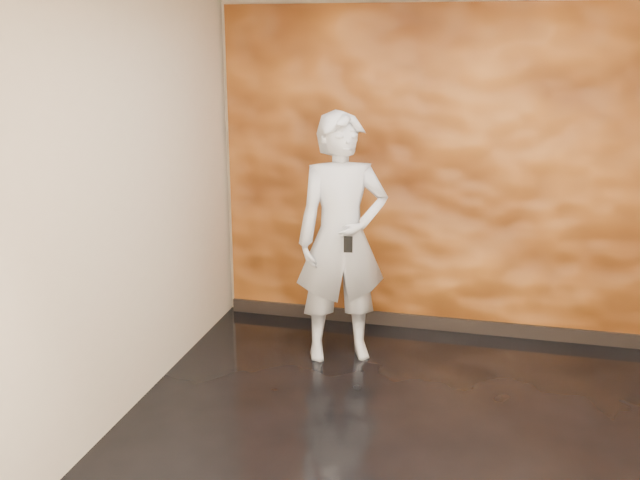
# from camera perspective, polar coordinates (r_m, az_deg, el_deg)

# --- Properties ---
(room) EXTENTS (4.02, 4.02, 2.81)m
(room) POSITION_cam_1_polar(r_m,az_deg,el_deg) (4.16, 8.64, 0.55)
(room) COLOR black
(room) RESTS_ON ground
(feature_wall) EXTENTS (3.90, 0.06, 2.75)m
(feature_wall) POSITION_cam_1_polar(r_m,az_deg,el_deg) (6.07, 10.40, 5.13)
(feature_wall) COLOR orange
(feature_wall) RESTS_ON ground
(baseboard) EXTENTS (3.90, 0.04, 0.12)m
(baseboard) POSITION_cam_1_polar(r_m,az_deg,el_deg) (6.41, 9.79, -6.61)
(baseboard) COLOR black
(baseboard) RESTS_ON ground
(man) EXTENTS (0.84, 0.71, 1.96)m
(man) POSITION_cam_1_polar(r_m,az_deg,el_deg) (5.53, 1.76, 0.11)
(man) COLOR #9EA3AD
(man) RESTS_ON ground
(phone) EXTENTS (0.07, 0.02, 0.12)m
(phone) POSITION_cam_1_polar(r_m,az_deg,el_deg) (5.26, 2.27, -0.35)
(phone) COLOR black
(phone) RESTS_ON man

